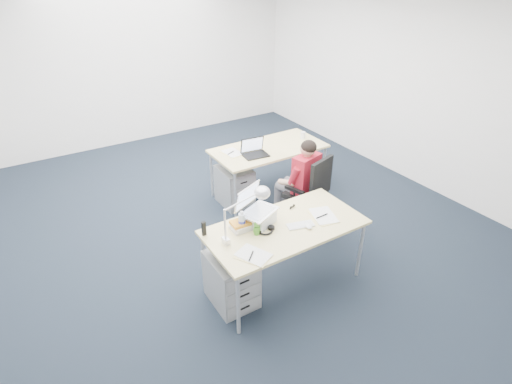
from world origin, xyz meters
TOP-DOWN VIEW (x-y plane):
  - floor at (0.00, 0.00)m, footprint 7.00×7.00m
  - room at (0.00, 0.00)m, footprint 6.02×7.02m
  - desk_near at (-0.09, -1.24)m, footprint 1.60×0.80m
  - desk_far at (0.84, 0.45)m, footprint 1.60×0.80m
  - office_chair at (0.78, -0.52)m, footprint 0.78×0.78m
  - seated_person at (0.75, -0.35)m, footprint 0.45×0.68m
  - drawer_pedestal_near at (-0.69, -1.19)m, footprint 0.40×0.50m
  - drawer_pedestal_far at (0.27, 0.46)m, footprint 0.40×0.50m
  - silver_laptop at (-0.29, -1.07)m, footprint 0.44×0.40m
  - wireless_keyboard at (0.04, -1.32)m, footprint 0.29×0.18m
  - computer_mouse at (0.08, -1.39)m, footprint 0.08×0.11m
  - headphones at (-0.31, -1.21)m, footprint 0.23×0.18m
  - can_koozie at (-0.29, -1.07)m, footprint 0.07×0.07m
  - water_bottle at (-0.50, -1.08)m, footprint 0.08×0.08m
  - bear_figurine at (-0.41, -1.21)m, footprint 0.08×0.06m
  - book_stack at (-0.49, -1.06)m, footprint 0.24×0.21m
  - cordless_phone at (-0.84, -0.96)m, footprint 0.04×0.03m
  - papers_left at (-0.61, -1.48)m, footprint 0.32×0.36m
  - papers_right at (0.34, -1.32)m, footprint 0.29×0.36m
  - sunglasses at (0.17, -1.01)m, footprint 0.10×0.07m
  - desk_lamp at (-0.58, -1.18)m, footprint 0.48×0.28m
  - dark_laptop at (0.54, 0.32)m, footprint 0.37×0.36m
  - far_cup at (1.46, 0.47)m, footprint 0.09×0.09m
  - far_papers at (0.30, 0.56)m, footprint 0.24×0.31m

SIDE VIEW (x-z plane):
  - floor at x=0.00m, z-range 0.00..0.00m
  - drawer_pedestal_near at x=-0.69m, z-range 0.00..0.55m
  - drawer_pedestal_far at x=0.27m, z-range 0.00..0.55m
  - office_chair at x=0.78m, z-range -0.22..0.78m
  - seated_person at x=0.75m, z-range 0.01..1.18m
  - desk_near at x=-0.09m, z-range 0.32..1.05m
  - desk_far at x=0.84m, z-range 0.32..1.05m
  - far_papers at x=0.30m, z-range 0.73..0.74m
  - papers_left at x=-0.61m, z-range 0.73..0.74m
  - papers_right at x=0.34m, z-range 0.73..0.74m
  - wireless_keyboard at x=0.04m, z-range 0.73..0.74m
  - sunglasses at x=0.17m, z-range 0.73..0.75m
  - headphones at x=-0.31m, z-range 0.73..0.76m
  - computer_mouse at x=0.08m, z-range 0.73..0.77m
  - book_stack at x=-0.49m, z-range 0.73..0.82m
  - far_cup at x=1.46m, z-range 0.73..0.83m
  - can_koozie at x=-0.29m, z-range 0.73..0.83m
  - bear_figurine at x=-0.41m, z-range 0.73..0.87m
  - cordless_phone at x=-0.84m, z-range 0.73..0.88m
  - water_bottle at x=-0.50m, z-range 0.73..0.95m
  - dark_laptop at x=0.54m, z-range 0.73..0.97m
  - silver_laptop at x=-0.29m, z-range 0.73..1.11m
  - desk_lamp at x=-0.58m, z-range 0.73..1.24m
  - room at x=0.00m, z-range 0.31..3.12m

